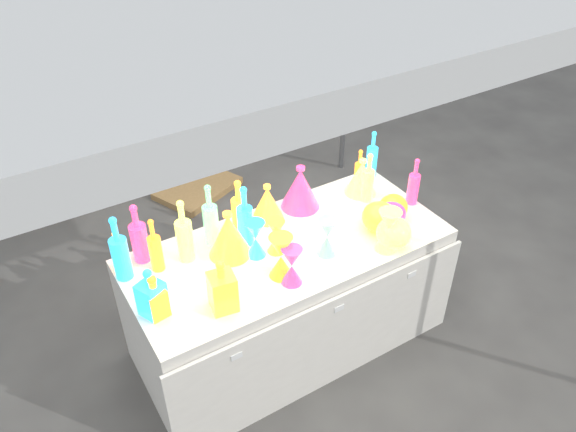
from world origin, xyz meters
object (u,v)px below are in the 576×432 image
bottle_0 (120,253)px  decanter_0 (222,285)px  hourglass_0 (281,257)px  globe_0 (379,218)px  cardboard_box_closed (57,167)px  display_table (289,295)px  lampshade_0 (229,234)px

bottle_0 → decanter_0: 0.59m
hourglass_0 → globe_0: hourglass_0 is taller
bottle_0 → cardboard_box_closed: bearing=88.4°
hourglass_0 → globe_0: 0.68m
cardboard_box_closed → globe_0: 3.03m
cardboard_box_closed → decanter_0: (0.27, -2.76, 0.70)m
display_table → bottle_0: (-0.85, 0.25, 0.52)m
decanter_0 → lampshade_0: 0.40m
hourglass_0 → lampshade_0: lampshade_0 is taller
lampshade_0 → display_table: bearing=-10.9°
bottle_0 → lampshade_0: bearing=-14.1°
cardboard_box_closed → decanter_0: size_ratio=1.89×
bottle_0 → lampshade_0: bottle_0 is taller
bottle_0 → lampshade_0: 0.56m
bottle_0 → hourglass_0: bearing=-31.9°
cardboard_box_closed → decanter_0: 2.86m
decanter_0 → lampshade_0: decanter_0 is taller
lampshade_0 → decanter_0: bearing=-111.8°
display_table → decanter_0: (-0.51, -0.23, 0.52)m
display_table → hourglass_0: (-0.16, -0.18, 0.50)m
cardboard_box_closed → globe_0: bearing=-54.5°
display_table → bottle_0: 1.03m
display_table → cardboard_box_closed: bearing=107.3°
decanter_0 → display_table: bearing=32.8°
hourglass_0 → decanter_0: bearing=-171.8°
bottle_0 → lampshade_0: size_ratio=1.04×
cardboard_box_closed → globe_0: globe_0 is taller
bottle_0 → globe_0: size_ratio=1.46×
decanter_0 → hourglass_0: bearing=16.8°
globe_0 → hourglass_0: bearing=-176.3°
globe_0 → display_table: bearing=165.2°
cardboard_box_closed → lampshade_0: bearing=-69.2°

